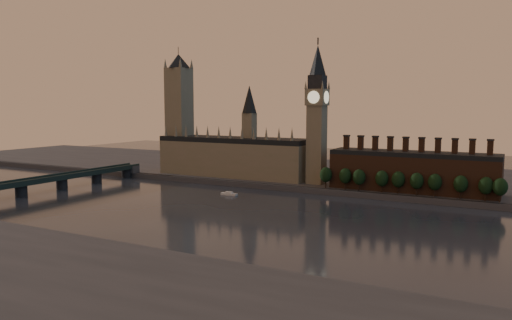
# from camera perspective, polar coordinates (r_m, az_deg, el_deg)

# --- Properties ---
(ground) EXTENTS (900.00, 900.00, 0.00)m
(ground) POSITION_cam_1_polar(r_m,az_deg,el_deg) (284.41, -3.32, -6.37)
(ground) COLOR black
(ground) RESTS_ON ground
(north_bank) EXTENTS (900.00, 182.00, 4.00)m
(north_bank) POSITION_cam_1_polar(r_m,az_deg,el_deg) (442.96, 8.93, -1.61)
(north_bank) COLOR #434348
(north_bank) RESTS_ON ground
(palace_of_westminster) EXTENTS (130.00, 30.30, 74.00)m
(palace_of_westminster) POSITION_cam_1_polar(r_m,az_deg,el_deg) (411.16, -2.51, 0.61)
(palace_of_westminster) COLOR #7C6C58
(palace_of_westminster) RESTS_ON north_bank
(victoria_tower) EXTENTS (24.00, 24.00, 108.00)m
(victoria_tower) POSITION_cam_1_polar(r_m,az_deg,el_deg) (440.50, -8.77, 5.80)
(victoria_tower) COLOR #7C6C58
(victoria_tower) RESTS_ON north_bank
(big_ben) EXTENTS (15.00, 15.00, 107.00)m
(big_ben) POSITION_cam_1_polar(r_m,az_deg,el_deg) (371.65, 6.99, 5.40)
(big_ben) COLOR #7C6C58
(big_ben) RESTS_ON north_bank
(chimney_block) EXTENTS (110.00, 25.00, 37.00)m
(chimney_block) POSITION_cam_1_polar(r_m,az_deg,el_deg) (354.72, 17.47, -1.20)
(chimney_block) COLOR #533120
(chimney_block) RESTS_ON north_bank
(embankment_tree_0) EXTENTS (8.60, 8.60, 14.88)m
(embankment_tree_0) POSITION_cam_1_polar(r_m,az_deg,el_deg) (354.95, 7.99, -1.67)
(embankment_tree_0) COLOR black
(embankment_tree_0) RESTS_ON north_bank
(embankment_tree_1) EXTENTS (8.60, 8.60, 14.88)m
(embankment_tree_1) POSITION_cam_1_polar(r_m,az_deg,el_deg) (351.32, 10.17, -1.80)
(embankment_tree_1) COLOR black
(embankment_tree_1) RESTS_ON north_bank
(embankment_tree_2) EXTENTS (8.60, 8.60, 14.88)m
(embankment_tree_2) POSITION_cam_1_polar(r_m,az_deg,el_deg) (347.18, 11.70, -1.92)
(embankment_tree_2) COLOR black
(embankment_tree_2) RESTS_ON north_bank
(embankment_tree_3) EXTENTS (8.60, 8.60, 14.88)m
(embankment_tree_3) POSITION_cam_1_polar(r_m,az_deg,el_deg) (343.92, 14.18, -2.06)
(embankment_tree_3) COLOR black
(embankment_tree_3) RESTS_ON north_bank
(embankment_tree_4) EXTENTS (8.60, 8.60, 14.88)m
(embankment_tree_4) POSITION_cam_1_polar(r_m,az_deg,el_deg) (342.39, 15.94, -2.15)
(embankment_tree_4) COLOR black
(embankment_tree_4) RESTS_ON north_bank
(embankment_tree_5) EXTENTS (8.60, 8.60, 14.88)m
(embankment_tree_5) POSITION_cam_1_polar(r_m,az_deg,el_deg) (339.32, 17.89, -2.29)
(embankment_tree_5) COLOR black
(embankment_tree_5) RESTS_ON north_bank
(embankment_tree_6) EXTENTS (8.60, 8.60, 14.88)m
(embankment_tree_6) POSITION_cam_1_polar(r_m,az_deg,el_deg) (338.10, 19.76, -2.38)
(embankment_tree_6) COLOR black
(embankment_tree_6) RESTS_ON north_bank
(embankment_tree_7) EXTENTS (8.60, 8.60, 14.88)m
(embankment_tree_7) POSITION_cam_1_polar(r_m,az_deg,el_deg) (336.02, 22.35, -2.54)
(embankment_tree_7) COLOR black
(embankment_tree_7) RESTS_ON north_bank
(embankment_tree_8) EXTENTS (8.60, 8.60, 14.88)m
(embankment_tree_8) POSITION_cam_1_polar(r_m,az_deg,el_deg) (334.69, 24.79, -2.68)
(embankment_tree_8) COLOR black
(embankment_tree_8) RESTS_ON north_bank
(embankment_tree_9) EXTENTS (8.60, 8.60, 14.88)m
(embankment_tree_9) POSITION_cam_1_polar(r_m,az_deg,el_deg) (333.19, 26.13, -2.78)
(embankment_tree_9) COLOR black
(embankment_tree_9) RESTS_ON north_bank
(westminster_bridge) EXTENTS (14.00, 200.00, 11.55)m
(westminster_bridge) POSITION_cam_1_polar(r_m,az_deg,el_deg) (385.06, -23.56, -2.43)
(westminster_bridge) COLOR #1C2B27
(westminster_bridge) RESTS_ON ground
(river_boat) EXTENTS (12.29, 3.85, 2.44)m
(river_boat) POSITION_cam_1_polar(r_m,az_deg,el_deg) (347.71, -3.09, -3.88)
(river_boat) COLOR silver
(river_boat) RESTS_ON ground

